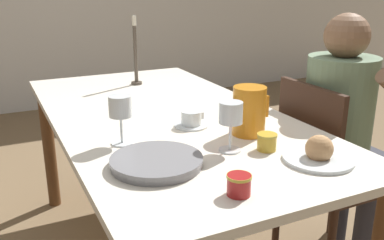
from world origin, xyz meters
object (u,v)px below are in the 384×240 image
Objects in this scene: jam_jar_amber at (239,184)px; wine_glass_water at (120,109)px; serving_tray at (157,162)px; jam_jar_red at (267,141)px; wine_glass_juice at (231,116)px; teacup_near_person at (191,120)px; chair_person_side at (326,173)px; candlestick_tall at (136,58)px; bread_plate at (319,153)px; person_seated at (343,123)px; red_pitcher at (249,111)px.

wine_glass_water is at bearing 108.94° from jam_jar_amber.
wine_glass_water is 0.26m from serving_tray.
wine_glass_juice is at bearing 156.91° from jam_jar_red.
jam_jar_amber is at bearing -103.03° from teacup_near_person.
chair_person_side is 5.32× the size of wine_glass_juice.
serving_tray is 0.78× the size of candlestick_tall.
bread_plate is at bearing -81.76° from candlestick_tall.
chair_person_side is 1.01m from wine_glass_water.
jam_jar_amber is at bearing -59.13° from chair_person_side.
serving_tray is 0.30m from jam_jar_amber.
wine_glass_water is 0.47× the size of candlestick_tall.
person_seated is 0.64m from jam_jar_red.
wine_glass_juice is 0.75× the size of bread_plate.
wine_glass_juice is 0.31m from bread_plate.
jam_jar_amber is (-0.28, -0.39, -0.06)m from red_pitcher.
person_seated is 0.62m from bread_plate.
jam_jar_amber is (0.13, -0.27, 0.02)m from serving_tray.
candlestick_tall is at bearing -146.86° from chair_person_side.
chair_person_side is 3.15× the size of serving_tray.
red_pitcher is at bearing -48.72° from teacup_near_person.
red_pitcher is at bearing 37.44° from wine_glass_juice.
person_seated is 17.48× the size of jam_jar_amber.
teacup_near_person is at bearing 114.53° from bread_plate.
serving_tray is at bearing -80.18° from wine_glass_water.
wine_glass_water is at bearing -93.17° from chair_person_side.
candlestick_tall reaches higher than wine_glass_juice.
serving_tray is (-0.88, -0.18, 0.30)m from chair_person_side.
person_seated is 6.99× the size of wine_glass_juice.
red_pitcher is 0.49m from jam_jar_amber.
person_seated is 3.23× the size of candlestick_tall.
bread_plate reaches higher than serving_tray.
jam_jar_red is (0.12, -0.33, 0.01)m from teacup_near_person.
candlestick_tall is at bearing 74.40° from serving_tray.
jam_jar_amber is at bearing -97.14° from candlestick_tall.
wine_glass_juice is at bearing -142.56° from red_pitcher.
serving_tray is 4.23× the size of jam_jar_red.
bread_plate reaches higher than jam_jar_red.
bread_plate is 3.33× the size of jam_jar_red.
wine_glass_water reaches higher than bread_plate.
teacup_near_person is at bearing 91.39° from wine_glass_juice.
teacup_near_person is (-0.71, 0.10, 0.09)m from person_seated.
wine_glass_water is at bearing 144.59° from wine_glass_juice.
chair_person_side reaches higher than jam_jar_red.
jam_jar_red is (0.38, -0.04, 0.02)m from serving_tray.
person_seated reaches higher than candlestick_tall.
jam_jar_amber is 1.36m from candlestick_tall.
bread_plate is 1.28m from candlestick_tall.
red_pitcher is 0.19m from wine_glass_juice.
wine_glass_juice is at bearing -88.61° from teacup_near_person.
jam_jar_red is at bearing -100.65° from red_pitcher.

